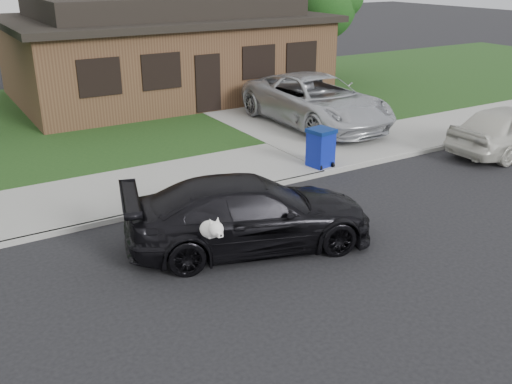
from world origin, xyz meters
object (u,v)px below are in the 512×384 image
minivan (316,101)px  white_compact (512,129)px  recycling_bin (321,147)px  sedan (250,213)px

minivan → white_compact: 6.24m
minivan → recycling_bin: bearing=-124.6°
sedan → recycling_bin: bearing=-37.6°
sedan → white_compact: (9.85, 1.26, 0.02)m
white_compact → recycling_bin: 6.09m
recycling_bin → white_compact: bearing=-25.6°
minivan → recycling_bin: minivan is taller
sedan → minivan: bearing=-29.0°
minivan → white_compact: (3.40, -5.23, -0.25)m
white_compact → recycling_bin: (-5.85, 1.71, -0.08)m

